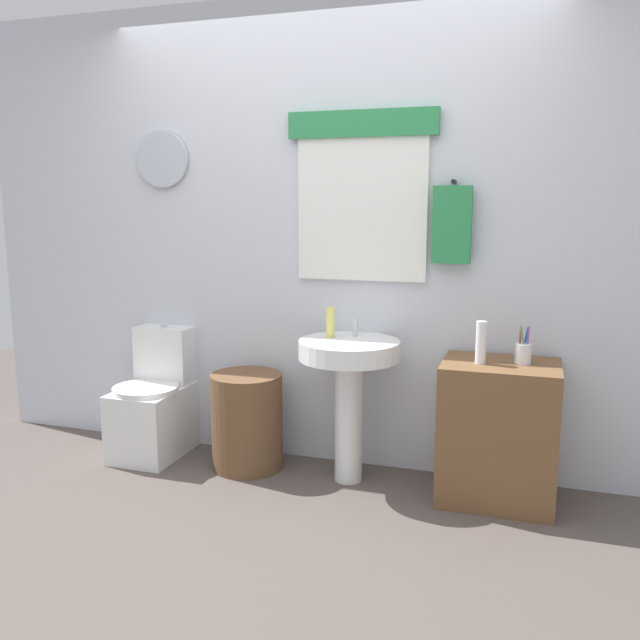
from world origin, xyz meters
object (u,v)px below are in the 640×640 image
toilet (155,406)px  soap_bottle (330,322)px  laundry_hamper (247,421)px  lotion_bottle (481,342)px  pedestal_sink (349,374)px  wooden_cabinet (498,432)px  toothbrush_cup (523,353)px

toilet → soap_bottle: (1.09, 0.02, 0.57)m
soap_bottle → laundry_hamper: bearing=-174.0°
soap_bottle → lotion_bottle: bearing=-6.4°
pedestal_sink → soap_bottle: (-0.12, 0.05, 0.27)m
laundry_hamper → wooden_cabinet: size_ratio=0.76×
soap_bottle → toothbrush_cup: (1.00, -0.03, -0.09)m
soap_bottle → lotion_bottle: 0.81m
soap_bottle → toothbrush_cup: size_ratio=0.89×
toilet → pedestal_sink: pedestal_sink is taller
wooden_cabinet → lotion_bottle: (-0.10, -0.04, 0.46)m
laundry_hamper → lotion_bottle: 1.39m
toilet → soap_bottle: size_ratio=4.70×
toilet → wooden_cabinet: bearing=-1.0°
lotion_bottle → toothbrush_cup: bearing=16.8°
pedestal_sink → toothbrush_cup: toothbrush_cup is taller
pedestal_sink → wooden_cabinet: pedestal_sink is taller
wooden_cabinet → soap_bottle: soap_bottle is taller
laundry_hamper → pedestal_sink: pedestal_sink is taller
toilet → toothbrush_cup: (2.09, -0.01, 0.48)m
toilet → lotion_bottle: (1.89, -0.07, 0.53)m
toilet → toothbrush_cup: size_ratio=4.16×
pedestal_sink → lotion_bottle: bearing=-3.4°
pedestal_sink → wooden_cabinet: 0.82m
lotion_bottle → toothbrush_cup: 0.21m
wooden_cabinet → lotion_bottle: size_ratio=3.39×
toilet → laundry_hamper: size_ratio=1.41×
toilet → lotion_bottle: bearing=-2.2°
laundry_hamper → lotion_bottle: lotion_bottle is taller
toilet → toothbrush_cup: 2.15m
laundry_hamper → toothbrush_cup: toothbrush_cup is taller
toothbrush_cup → wooden_cabinet: bearing=-168.6°
laundry_hamper → lotion_bottle: bearing=-1.8°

